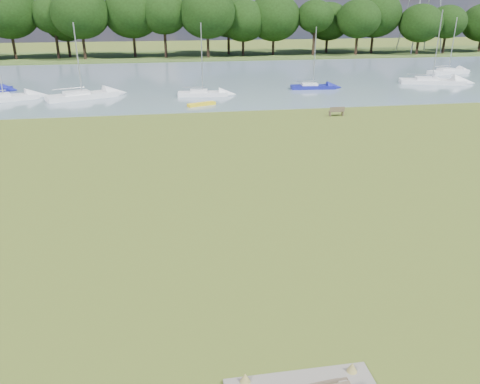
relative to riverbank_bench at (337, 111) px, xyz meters
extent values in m
plane|color=olive|center=(-12.58, -18.48, -0.44)|extent=(220.00, 220.00, 0.00)
cube|color=gray|center=(-12.58, 23.52, -0.44)|extent=(220.00, 40.00, 0.10)
cube|color=#4C6626|center=(-12.58, 53.52, -0.44)|extent=(220.00, 20.00, 0.40)
cube|color=brown|center=(-0.62, 0.06, -0.22)|extent=(0.08, 0.43, 0.44)
cube|color=brown|center=(0.62, 0.07, -0.22)|extent=(0.08, 0.43, 0.44)
cube|color=brown|center=(0.00, 0.06, 0.00)|extent=(1.44, 0.45, 0.05)
cube|color=brown|center=(0.00, -0.13, 0.22)|extent=(1.43, 0.06, 0.43)
cube|color=yellow|center=(-12.02, 6.50, -0.24)|extent=(3.01, 1.79, 0.30)
cylinder|color=black|center=(-42.58, 49.52, 1.63)|extent=(0.53, 0.53, 3.76)
ellipsoid|color=black|center=(-42.58, 49.52, 6.22)|extent=(9.58, 9.58, 8.14)
cylinder|color=black|center=(-35.58, 49.52, 1.79)|extent=(0.53, 0.53, 4.06)
ellipsoid|color=black|center=(-35.58, 49.52, 6.75)|extent=(7.45, 7.45, 6.33)
cylinder|color=black|center=(-28.58, 49.52, 1.94)|extent=(0.53, 0.53, 4.37)
ellipsoid|color=black|center=(-28.58, 49.52, 7.28)|extent=(8.52, 8.52, 7.24)
cylinder|color=black|center=(-21.58, 49.52, 1.48)|extent=(0.53, 0.53, 3.45)
ellipsoid|color=black|center=(-21.58, 49.52, 5.70)|extent=(9.58, 9.58, 8.14)
cylinder|color=black|center=(-14.58, 49.52, 1.63)|extent=(0.53, 0.53, 3.76)
ellipsoid|color=black|center=(-14.58, 49.52, 6.22)|extent=(7.45, 7.45, 6.33)
cylinder|color=black|center=(-7.58, 49.52, 1.79)|extent=(0.53, 0.53, 4.06)
ellipsoid|color=black|center=(-7.58, 49.52, 6.75)|extent=(8.52, 8.52, 7.24)
cylinder|color=black|center=(-0.58, 49.52, 1.94)|extent=(0.53, 0.53, 4.37)
ellipsoid|color=black|center=(-0.58, 49.52, 7.28)|extent=(9.58, 9.58, 8.14)
cylinder|color=black|center=(6.42, 49.52, 1.48)|extent=(0.53, 0.53, 3.45)
ellipsoid|color=black|center=(6.42, 49.52, 5.70)|extent=(7.45, 7.45, 6.33)
cylinder|color=black|center=(13.42, 49.52, 1.63)|extent=(0.53, 0.53, 3.76)
ellipsoid|color=black|center=(13.42, 49.52, 6.22)|extent=(8.52, 8.52, 7.24)
cylinder|color=black|center=(20.42, 49.52, 1.79)|extent=(0.53, 0.53, 4.06)
ellipsoid|color=black|center=(20.42, 49.52, 6.75)|extent=(9.58, 9.58, 8.14)
cylinder|color=black|center=(27.42, 49.52, 1.94)|extent=(0.53, 0.53, 4.37)
ellipsoid|color=black|center=(27.42, 49.52, 7.28)|extent=(7.45, 7.45, 6.33)
cylinder|color=black|center=(34.42, 49.52, 1.48)|extent=(0.53, 0.53, 3.45)
ellipsoid|color=black|center=(34.42, 49.52, 5.70)|extent=(8.52, 8.52, 7.24)
cylinder|color=black|center=(41.42, 49.52, 1.63)|extent=(0.53, 0.53, 3.76)
ellipsoid|color=black|center=(41.42, 49.52, 6.22)|extent=(9.58, 9.58, 8.14)
cylinder|color=black|center=(48.42, 49.52, 1.79)|extent=(0.53, 0.53, 4.06)
cube|color=white|center=(-32.66, 12.45, -0.04)|extent=(6.91, 4.48, 0.70)
cube|color=white|center=(-11.42, 11.77, -0.08)|extent=(5.67, 2.06, 0.62)
cube|color=white|center=(-11.86, 11.81, 0.30)|extent=(2.05, 1.40, 0.40)
cylinder|color=#A5A8AD|center=(-11.42, 11.77, 3.71)|extent=(0.11, 0.11, 7.31)
cube|color=white|center=(-24.56, 12.36, -0.01)|extent=(7.72, 4.90, 0.77)
cube|color=white|center=(-25.11, 12.13, 0.46)|extent=(3.06, 2.55, 0.50)
cylinder|color=#A5A8AD|center=(-24.56, 12.36, 3.81)|extent=(0.13, 0.13, 7.30)
cube|color=navy|center=(2.18, 14.11, -0.09)|extent=(5.42, 1.91, 0.61)
cube|color=white|center=(1.76, 14.14, 0.28)|extent=(1.95, 1.32, 0.39)
cylinder|color=#A5A8AD|center=(2.18, 14.11, 3.39)|extent=(0.10, 0.10, 6.69)
cube|color=white|center=(25.67, 23.19, -0.03)|extent=(6.57, 2.97, 0.72)
cube|color=white|center=(25.17, 23.09, 0.41)|extent=(2.45, 1.80, 0.47)
cylinder|color=#A5A8AD|center=(25.67, 23.19, 3.75)|extent=(0.12, 0.12, 7.26)
cube|color=white|center=(18.55, 15.41, -0.04)|extent=(8.23, 4.52, 0.72)
cube|color=white|center=(17.94, 15.60, 0.40)|extent=(3.17, 2.50, 0.46)
cylinder|color=#A5A8AD|center=(18.55, 15.41, 4.32)|extent=(0.12, 0.12, 8.41)
camera|label=1|loc=(-15.85, -41.00, 9.53)|focal=35.00mm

